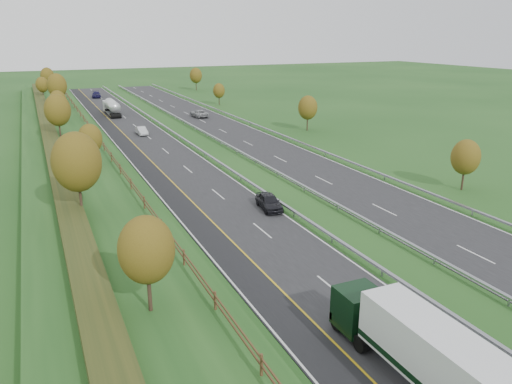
# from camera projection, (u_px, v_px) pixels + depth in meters

# --- Properties ---
(ground) EXTENTS (400.00, 400.00, 0.00)m
(ground) POSITION_uv_depth(u_px,v_px,m) (215.00, 152.00, 76.88)
(ground) COLOR #1D4518
(ground) RESTS_ON ground
(near_carriageway) EXTENTS (10.50, 200.00, 0.04)m
(near_carriageway) POSITION_uv_depth(u_px,v_px,m) (156.00, 150.00, 78.11)
(near_carriageway) COLOR black
(near_carriageway) RESTS_ON ground
(far_carriageway) EXTENTS (10.50, 200.00, 0.04)m
(far_carriageway) POSITION_uv_depth(u_px,v_px,m) (252.00, 141.00, 84.53)
(far_carriageway) COLOR black
(far_carriageway) RESTS_ON ground
(hard_shoulder) EXTENTS (3.00, 200.00, 0.04)m
(hard_shoulder) POSITION_uv_depth(u_px,v_px,m) (132.00, 153.00, 76.65)
(hard_shoulder) COLOR black
(hard_shoulder) RESTS_ON ground
(lane_markings) EXTENTS (26.75, 200.00, 0.01)m
(lane_markings) POSITION_uv_depth(u_px,v_px,m) (195.00, 147.00, 80.49)
(lane_markings) COLOR silver
(lane_markings) RESTS_ON near_carriageway
(embankment_left) EXTENTS (12.00, 200.00, 2.00)m
(embankment_left) POSITION_uv_depth(u_px,v_px,m) (67.00, 152.00, 72.75)
(embankment_left) COLOR #1D4518
(embankment_left) RESTS_ON ground
(hedge_left) EXTENTS (2.20, 180.00, 1.10)m
(hedge_left) POSITION_uv_depth(u_px,v_px,m) (51.00, 143.00, 71.50)
(hedge_left) COLOR #273315
(hedge_left) RESTS_ON embankment_left
(fence_left) EXTENTS (0.12, 189.06, 1.20)m
(fence_left) POSITION_uv_depth(u_px,v_px,m) (99.00, 138.00, 73.62)
(fence_left) COLOR #422B19
(fence_left) RESTS_ON embankment_left
(median_barrier_near) EXTENTS (0.32, 200.00, 0.71)m
(median_barrier_near) POSITION_uv_depth(u_px,v_px,m) (191.00, 144.00, 80.15)
(median_barrier_near) COLOR gray
(median_barrier_near) RESTS_ON ground
(median_barrier_far) EXTENTS (0.32, 200.00, 0.71)m
(median_barrier_far) POSITION_uv_depth(u_px,v_px,m) (221.00, 141.00, 82.13)
(median_barrier_far) COLOR gray
(median_barrier_far) RESTS_ON ground
(outer_barrier_far) EXTENTS (0.32, 200.00, 0.71)m
(outer_barrier_far) POSITION_uv_depth(u_px,v_px,m) (283.00, 135.00, 86.61)
(outer_barrier_far) COLOR gray
(outer_barrier_far) RESTS_ON ground
(trees_left) EXTENTS (6.64, 164.30, 7.66)m
(trees_left) POSITION_uv_depth(u_px,v_px,m) (68.00, 119.00, 68.33)
(trees_left) COLOR #2D2116
(trees_left) RESTS_ON embankment_left
(trees_far) EXTENTS (8.45, 118.60, 7.12)m
(trees_far) POSITION_uv_depth(u_px,v_px,m) (254.00, 94.00, 113.82)
(trees_far) COLOR #2D2116
(trees_far) RESTS_ON ground
(box_lorry) EXTENTS (2.58, 16.28, 4.06)m
(box_lorry) POSITION_uv_depth(u_px,v_px,m) (448.00, 371.00, 23.61)
(box_lorry) COLOR black
(box_lorry) RESTS_ON near_carriageway
(road_tanker) EXTENTS (2.40, 11.22, 3.46)m
(road_tanker) POSITION_uv_depth(u_px,v_px,m) (112.00, 107.00, 111.13)
(road_tanker) COLOR silver
(road_tanker) RESTS_ON near_carriageway
(car_dark_near) EXTENTS (2.52, 4.98, 1.62)m
(car_dark_near) POSITION_uv_depth(u_px,v_px,m) (269.00, 202.00, 51.84)
(car_dark_near) COLOR black
(car_dark_near) RESTS_ON near_carriageway
(car_silver_mid) EXTENTS (1.61, 4.37, 1.43)m
(car_silver_mid) POSITION_uv_depth(u_px,v_px,m) (142.00, 131.00, 89.88)
(car_silver_mid) COLOR silver
(car_silver_mid) RESTS_ON near_carriageway
(car_small_far) EXTENTS (2.87, 5.90, 1.65)m
(car_small_far) POSITION_uv_depth(u_px,v_px,m) (96.00, 95.00, 141.58)
(car_small_far) COLOR #16143F
(car_small_far) RESTS_ON near_carriageway
(car_oncoming) EXTENTS (2.83, 5.82, 1.60)m
(car_oncoming) POSITION_uv_depth(u_px,v_px,m) (199.00, 113.00, 108.75)
(car_oncoming) COLOR #98999C
(car_oncoming) RESTS_ON far_carriageway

